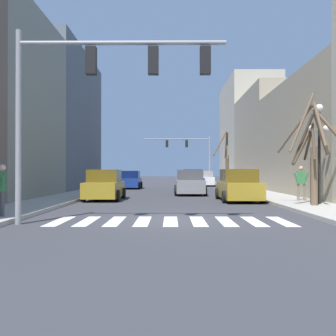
{
  "coord_description": "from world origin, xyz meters",
  "views": [
    {
      "loc": [
        0.01,
        -13.15,
        1.62
      ],
      "look_at": [
        -0.27,
        24.73,
        1.95
      ],
      "focal_mm": 42.0,
      "sensor_mm": 36.0,
      "label": 1
    }
  ],
  "objects_px": {
    "traffic_signal_far": "(189,149)",
    "traffic_signal_near": "(97,80)",
    "car_parked_left_near": "(131,180)",
    "car_driving_toward_lane": "(193,181)",
    "car_parked_right_far": "(205,179)",
    "pedestrian_waiting_at_curb": "(246,178)",
    "street_lamp_right_corner": "(319,133)",
    "pedestrian_on_left_sidewalk": "(2,185)",
    "street_tree_right_mid": "(316,152)",
    "car_at_intersection": "(238,186)",
    "car_parked_left_far": "(190,183)",
    "street_tree_right_near": "(310,163)",
    "pedestrian_on_right_sidewalk": "(301,180)",
    "car_parked_right_mid": "(105,186)",
    "street_tree_left_far": "(226,158)"
  },
  "relations": [
    {
      "from": "car_driving_toward_lane",
      "to": "pedestrian_waiting_at_curb",
      "type": "bearing_deg",
      "value": -128.69
    },
    {
      "from": "car_at_intersection",
      "to": "street_tree_right_mid",
      "type": "xyz_separation_m",
      "value": [
        2.59,
        -4.45,
        1.66
      ]
    },
    {
      "from": "traffic_signal_near",
      "to": "car_at_intersection",
      "type": "distance_m",
      "value": 11.84
    },
    {
      "from": "traffic_signal_far",
      "to": "pedestrian_waiting_at_curb",
      "type": "bearing_deg",
      "value": -77.01
    },
    {
      "from": "street_lamp_right_corner",
      "to": "car_parked_left_far",
      "type": "bearing_deg",
      "value": 119.53
    },
    {
      "from": "car_parked_right_mid",
      "to": "pedestrian_on_right_sidewalk",
      "type": "height_order",
      "value": "pedestrian_on_right_sidewalk"
    },
    {
      "from": "car_driving_toward_lane",
      "to": "car_parked_left_far",
      "type": "relative_size",
      "value": 1.04
    },
    {
      "from": "pedestrian_on_right_sidewalk",
      "to": "street_tree_right_near",
      "type": "height_order",
      "value": "street_tree_right_near"
    },
    {
      "from": "car_parked_right_mid",
      "to": "pedestrian_on_right_sidewalk",
      "type": "relative_size",
      "value": 2.44
    },
    {
      "from": "car_parked_right_far",
      "to": "pedestrian_waiting_at_curb",
      "type": "bearing_deg",
      "value": -170.38
    },
    {
      "from": "traffic_signal_far",
      "to": "traffic_signal_near",
      "type": "bearing_deg",
      "value": -97.3
    },
    {
      "from": "car_at_intersection",
      "to": "street_tree_right_near",
      "type": "xyz_separation_m",
      "value": [
        2.62,
        -3.67,
        1.18
      ]
    },
    {
      "from": "car_driving_toward_lane",
      "to": "street_tree_right_near",
      "type": "bearing_deg",
      "value": -164.87
    },
    {
      "from": "pedestrian_waiting_at_curb",
      "to": "car_parked_right_far",
      "type": "bearing_deg",
      "value": -142.31
    },
    {
      "from": "traffic_signal_near",
      "to": "street_tree_right_mid",
      "type": "xyz_separation_m",
      "value": [
        8.57,
        5.11,
        -1.94
      ]
    },
    {
      "from": "car_parked_right_far",
      "to": "street_tree_right_mid",
      "type": "xyz_separation_m",
      "value": [
        2.52,
        -26.72,
        1.68
      ]
    },
    {
      "from": "pedestrian_on_left_sidewalk",
      "to": "street_tree_right_mid",
      "type": "distance_m",
      "value": 12.65
    },
    {
      "from": "street_lamp_right_corner",
      "to": "street_tree_left_far",
      "type": "relative_size",
      "value": 0.79
    },
    {
      "from": "traffic_signal_far",
      "to": "car_at_intersection",
      "type": "relative_size",
      "value": 1.67
    },
    {
      "from": "car_driving_toward_lane",
      "to": "pedestrian_on_left_sidewalk",
      "type": "xyz_separation_m",
      "value": [
        -7.47,
        -21.31,
        0.33
      ]
    },
    {
      "from": "traffic_signal_far",
      "to": "pedestrian_on_right_sidewalk",
      "type": "bearing_deg",
      "value": -80.54
    },
    {
      "from": "car_driving_toward_lane",
      "to": "car_parked_right_far",
      "type": "distance_m",
      "value": 9.76
    },
    {
      "from": "car_parked_left_near",
      "to": "traffic_signal_near",
      "type": "bearing_deg",
      "value": -176.51
    },
    {
      "from": "street_lamp_right_corner",
      "to": "pedestrian_waiting_at_curb",
      "type": "xyz_separation_m",
      "value": [
        -0.76,
        13.2,
        -2.26
      ]
    },
    {
      "from": "car_driving_toward_lane",
      "to": "car_parked_left_far",
      "type": "height_order",
      "value": "car_driving_toward_lane"
    },
    {
      "from": "car_parked_right_mid",
      "to": "pedestrian_waiting_at_curb",
      "type": "distance_m",
      "value": 13.06
    },
    {
      "from": "car_parked_right_mid",
      "to": "car_at_intersection",
      "type": "bearing_deg",
      "value": -95.5
    },
    {
      "from": "car_parked_right_far",
      "to": "pedestrian_on_left_sidewalk",
      "type": "bearing_deg",
      "value": 163.17
    },
    {
      "from": "car_parked_right_far",
      "to": "pedestrian_on_left_sidewalk",
      "type": "relative_size",
      "value": 2.73
    },
    {
      "from": "car_parked_right_far",
      "to": "car_parked_left_near",
      "type": "bearing_deg",
      "value": 132.39
    },
    {
      "from": "traffic_signal_near",
      "to": "car_parked_right_far",
      "type": "relative_size",
      "value": 1.39
    },
    {
      "from": "pedestrian_waiting_at_curb",
      "to": "street_tree_right_mid",
      "type": "height_order",
      "value": "street_tree_right_mid"
    },
    {
      "from": "street_tree_right_mid",
      "to": "street_tree_right_near",
      "type": "height_order",
      "value": "street_tree_right_mid"
    },
    {
      "from": "street_tree_right_near",
      "to": "pedestrian_waiting_at_curb",
      "type": "bearing_deg",
      "value": 91.64
    },
    {
      "from": "pedestrian_on_right_sidewalk",
      "to": "pedestrian_waiting_at_curb",
      "type": "height_order",
      "value": "pedestrian_on_right_sidewalk"
    },
    {
      "from": "traffic_signal_near",
      "to": "street_lamp_right_corner",
      "type": "xyz_separation_m",
      "value": [
        8.98,
        5.81,
        -1.07
      ]
    },
    {
      "from": "traffic_signal_near",
      "to": "street_lamp_right_corner",
      "type": "height_order",
      "value": "traffic_signal_near"
    },
    {
      "from": "car_at_intersection",
      "to": "pedestrian_on_left_sidewalk",
      "type": "relative_size",
      "value": 2.8
    },
    {
      "from": "car_parked_left_near",
      "to": "street_tree_right_mid",
      "type": "bearing_deg",
      "value": -153.02
    },
    {
      "from": "street_lamp_right_corner",
      "to": "car_parked_right_mid",
      "type": "distance_m",
      "value": 11.68
    },
    {
      "from": "traffic_signal_far",
      "to": "street_lamp_right_corner",
      "type": "relative_size",
      "value": 1.76
    },
    {
      "from": "car_at_intersection",
      "to": "pedestrian_on_right_sidewalk",
      "type": "xyz_separation_m",
      "value": [
        3.0,
        -1.29,
        0.37
      ]
    },
    {
      "from": "pedestrian_on_left_sidewalk",
      "to": "street_tree_right_mid",
      "type": "bearing_deg",
      "value": 82.18
    },
    {
      "from": "traffic_signal_near",
      "to": "car_parked_right_far",
      "type": "distance_m",
      "value": 32.6
    },
    {
      "from": "traffic_signal_near",
      "to": "pedestrian_waiting_at_curb",
      "type": "height_order",
      "value": "traffic_signal_near"
    },
    {
      "from": "car_at_intersection",
      "to": "street_tree_right_mid",
      "type": "distance_m",
      "value": 5.41
    },
    {
      "from": "car_parked_left_near",
      "to": "car_driving_toward_lane",
      "type": "relative_size",
      "value": 0.88
    },
    {
      "from": "street_lamp_right_corner",
      "to": "traffic_signal_near",
      "type": "bearing_deg",
      "value": -147.09
    },
    {
      "from": "car_driving_toward_lane",
      "to": "pedestrian_waiting_at_curb",
      "type": "xyz_separation_m",
      "value": [
        4.05,
        -3.24,
        0.25
      ]
    },
    {
      "from": "traffic_signal_near",
      "to": "pedestrian_on_left_sidewalk",
      "type": "bearing_deg",
      "value": 164.1
    }
  ]
}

